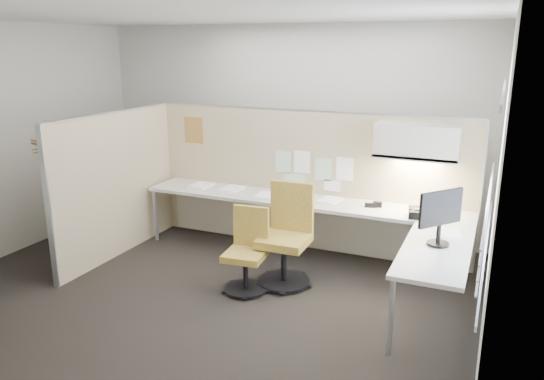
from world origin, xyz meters
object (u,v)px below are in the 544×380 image
at_px(monitor, 440,214).
at_px(phone, 418,213).
at_px(chair_right, 287,238).
at_px(desk, 323,216).
at_px(chair_left, 247,253).

xyz_separation_m(monitor, phone, (-0.30, 0.75, -0.25)).
bearing_deg(chair_right, desk, 69.56).
bearing_deg(phone, monitor, -78.14).
bearing_deg(chair_left, phone, 24.47).
bearing_deg(chair_left, desk, 55.22).
height_order(desk, chair_left, chair_left).
height_order(chair_left, chair_right, chair_right).
height_order(monitor, phone, monitor).
height_order(desk, phone, phone).
distance_m(desk, monitor, 1.63).
bearing_deg(monitor, chair_left, 134.02).
bearing_deg(desk, chair_right, -108.99).
relative_size(chair_right, monitor, 2.07).
xyz_separation_m(desk, chair_right, (-0.21, -0.60, -0.10)).
bearing_deg(desk, phone, -0.61).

